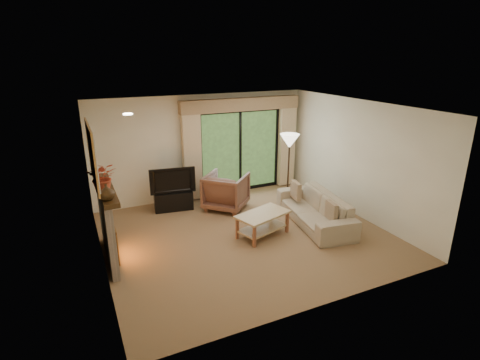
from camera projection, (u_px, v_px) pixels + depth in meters
name	position (u px, v px, depth m)	size (l,w,h in m)	color
floor	(246.00, 235.00, 7.66)	(5.50, 5.50, 0.00)	olive
ceiling	(247.00, 107.00, 6.82)	(5.50, 5.50, 0.00)	white
wall_back	(203.00, 147.00, 9.39)	(5.00, 5.00, 0.00)	beige
wall_front	(327.00, 226.00, 5.09)	(5.00, 5.00, 0.00)	beige
wall_left	(96.00, 197.00, 6.14)	(5.00, 5.00, 0.00)	beige
wall_right	(357.00, 159.00, 8.34)	(5.00, 5.00, 0.00)	beige
fireplace	(107.00, 224.00, 6.56)	(0.24, 1.70, 1.37)	gray
mirror	(92.00, 155.00, 6.12)	(0.07, 1.45, 1.02)	#C08A49
sliding_door	(240.00, 151.00, 9.81)	(2.26, 0.10, 2.16)	black
curtain_left	(192.00, 154.00, 9.14)	(0.45, 0.18, 2.35)	#D1B58D
curtain_right	(286.00, 143.00, 10.22)	(0.45, 0.18, 2.35)	#D1B58D
cornice	(241.00, 104.00, 9.34)	(3.20, 0.24, 0.32)	#9E7C58
media_console	(173.00, 200.00, 8.87)	(0.89, 0.40, 0.45)	black
tv	(172.00, 179.00, 8.70)	(1.05, 0.14, 0.60)	black
armchair	(226.00, 191.00, 8.87)	(0.92, 0.94, 0.86)	brown
sofa	(315.00, 209.00, 8.12)	(2.24, 0.88, 0.65)	tan
pillow_near	(331.00, 211.00, 7.46)	(0.10, 0.36, 0.36)	brown
pillow_far	(296.00, 190.00, 8.57)	(0.10, 0.39, 0.39)	brown
coffee_table	(263.00, 224.00, 7.58)	(1.08, 0.59, 0.49)	tan
floor_lamp	(288.00, 169.00, 9.08)	(0.46, 0.46, 1.73)	white
vase	(107.00, 192.00, 5.78)	(0.24, 0.24, 0.25)	#372410
branches	(103.00, 177.00, 6.07)	(0.46, 0.39, 0.51)	#C54729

